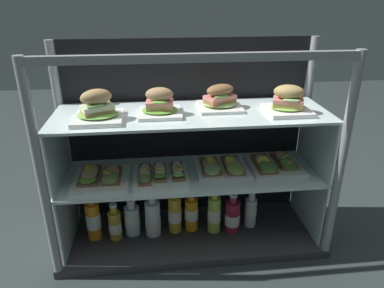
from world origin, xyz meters
name	(u,v)px	position (x,y,z in m)	size (l,w,h in m)	color
ground_plane	(192,240)	(0.00, 0.00, -0.01)	(6.00, 6.00, 0.02)	#283031
case_base_deck	(192,235)	(0.00, 0.00, 0.02)	(1.21, 0.42, 0.04)	#363437
case_frame	(190,134)	(0.00, 0.10, 0.51)	(1.21, 0.42, 0.93)	gray
riser_lower_tier	(192,204)	(0.00, 0.00, 0.19)	(1.14, 0.35, 0.31)	silver
shelf_lower_glass	(192,174)	(0.00, 0.00, 0.36)	(1.16, 0.37, 0.01)	silver
riser_upper_tier	(192,145)	(0.00, 0.00, 0.50)	(1.14, 0.35, 0.28)	silver
shelf_upper_glass	(192,114)	(0.00, 0.00, 0.64)	(1.16, 0.37, 0.01)	silver
plated_roll_sandwich_mid_right	(97,110)	(-0.38, -0.05, 0.69)	(0.19, 0.19, 0.13)	white
plated_roll_sandwich_near_right_corner	(160,105)	(-0.13, -0.01, 0.69)	(0.18, 0.18, 0.11)	white
plated_roll_sandwich_far_right	(220,99)	(0.13, 0.05, 0.69)	(0.18, 0.18, 0.11)	white
plated_roll_sandwich_mid_left	(288,102)	(0.40, -0.04, 0.69)	(0.18, 0.18, 0.12)	white
open_sandwich_tray_mid_left	(100,177)	(-0.40, -0.03, 0.38)	(0.24, 0.24, 0.06)	white
open_sandwich_tray_center	(161,174)	(-0.14, -0.03, 0.38)	(0.24, 0.24, 0.06)	white
open_sandwich_tray_right_of_center	(222,166)	(0.14, 0.01, 0.38)	(0.24, 0.24, 0.06)	white
open_sandwich_tray_far_right	(275,163)	(0.39, 0.02, 0.38)	(0.24, 0.24, 0.06)	white
juice_bottle_back_left	(93,220)	(-0.46, 0.01, 0.14)	(0.07, 0.07, 0.24)	orange
juice_bottle_back_center	(115,225)	(-0.36, -0.01, 0.11)	(0.06, 0.06, 0.19)	gold
juice_bottle_tucked_behind	(132,219)	(-0.28, 0.02, 0.12)	(0.07, 0.07, 0.19)	white
juice_bottle_near_post	(153,218)	(-0.19, 0.01, 0.13)	(0.07, 0.07, 0.23)	white
juice_bottle_back_right	(175,213)	(-0.08, 0.02, 0.14)	(0.06, 0.06, 0.24)	gold
juice_bottle_front_middle	(192,213)	(0.00, 0.03, 0.13)	(0.06, 0.06, 0.22)	orange
juice_bottle_front_second	(214,212)	(0.11, 0.00, 0.14)	(0.06, 0.06, 0.24)	#B5D84D
juice_bottle_front_left_end	(232,216)	(0.20, -0.01, 0.12)	(0.07, 0.07, 0.20)	#9F1F39
juice_bottle_front_right_end	(251,210)	(0.29, 0.02, 0.12)	(0.06, 0.06, 0.20)	white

